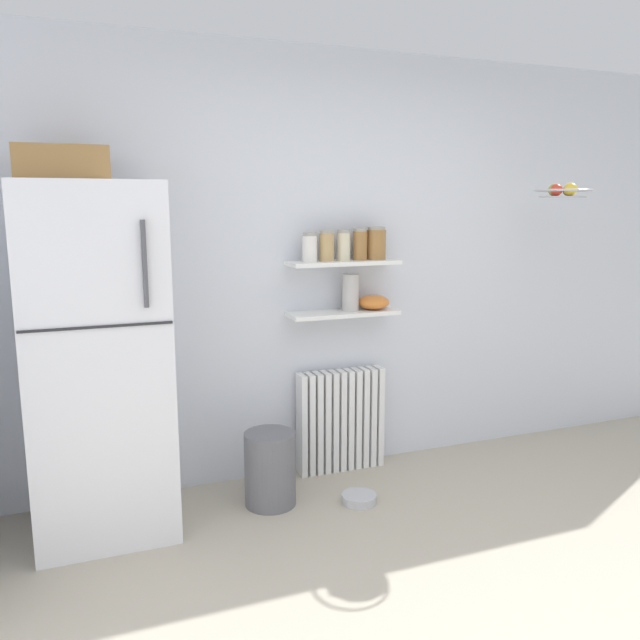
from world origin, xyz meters
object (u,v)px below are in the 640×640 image
(storage_jar_0, at_px, (310,247))
(storage_jar_1, at_px, (327,246))
(refrigerator, at_px, (97,355))
(pet_food_bowl, at_px, (359,498))
(radiator, at_px, (341,420))
(vase, at_px, (350,292))
(shelf_bowl, at_px, (373,302))
(storage_jar_4, at_px, (376,243))
(storage_jar_3, at_px, (360,244))
(storage_jar_2, at_px, (344,245))
(hanging_fruit_basket, at_px, (563,191))
(trash_bin, at_px, (270,469))

(storage_jar_0, bearing_deg, storage_jar_1, -0.00)
(refrigerator, xyz_separation_m, pet_food_bowl, (1.36, -0.24, -0.91))
(radiator, relative_size, storage_jar_0, 3.77)
(vase, xyz_separation_m, shelf_bowl, (0.16, 0.00, -0.07))
(storage_jar_4, bearing_deg, storage_jar_3, 180.00)
(storage_jar_4, bearing_deg, storage_jar_1, 180.00)
(pet_food_bowl, bearing_deg, vase, 73.40)
(pet_food_bowl, bearing_deg, storage_jar_2, 79.10)
(hanging_fruit_basket, bearing_deg, storage_jar_2, 166.53)
(radiator, xyz_separation_m, storage_jar_3, (0.11, -0.03, 1.12))
(vase, bearing_deg, storage_jar_4, 0.00)
(vase, bearing_deg, radiator, 147.86)
(radiator, bearing_deg, vase, -32.14)
(storage_jar_2, distance_m, storage_jar_4, 0.22)
(refrigerator, relative_size, storage_jar_1, 10.58)
(storage_jar_1, height_order, hanging_fruit_basket, hanging_fruit_basket)
(storage_jar_3, distance_m, storage_jar_4, 0.11)
(radiator, bearing_deg, hanging_fruit_basket, -14.67)
(storage_jar_0, height_order, vase, storage_jar_0)
(radiator, xyz_separation_m, vase, (0.05, -0.03, 0.83))
(storage_jar_2, bearing_deg, storage_jar_0, 180.00)
(storage_jar_0, height_order, storage_jar_2, storage_jar_2)
(storage_jar_3, relative_size, trash_bin, 0.45)
(refrigerator, bearing_deg, trash_bin, -4.39)
(refrigerator, distance_m, radiator, 1.59)
(storage_jar_0, xyz_separation_m, storage_jar_3, (0.33, -0.00, 0.01))
(shelf_bowl, bearing_deg, storage_jar_1, 180.00)
(storage_jar_0, relative_size, storage_jar_2, 0.93)
(storage_jar_1, distance_m, hanging_fruit_basket, 1.52)
(storage_jar_3, relative_size, pet_food_bowl, 0.97)
(shelf_bowl, xyz_separation_m, hanging_fruit_basket, (1.14, -0.32, 0.68))
(vase, height_order, hanging_fruit_basket, hanging_fruit_basket)
(storage_jar_0, bearing_deg, storage_jar_2, -0.00)
(vase, relative_size, hanging_fruit_basket, 0.65)
(refrigerator, bearing_deg, storage_jar_2, 8.44)
(storage_jar_1, relative_size, pet_food_bowl, 0.92)
(storage_jar_3, bearing_deg, refrigerator, -172.15)
(refrigerator, distance_m, storage_jar_3, 1.65)
(shelf_bowl, relative_size, trash_bin, 0.47)
(radiator, height_order, storage_jar_2, storage_jar_2)
(trash_bin, bearing_deg, storage_jar_0, 39.21)
(storage_jar_1, xyz_separation_m, trash_bin, (-0.46, -0.28, -1.23))
(shelf_bowl, bearing_deg, storage_jar_4, 0.00)
(storage_jar_2, bearing_deg, storage_jar_3, 0.00)
(radiator, xyz_separation_m, storage_jar_4, (0.22, -0.03, 1.12))
(storage_jar_1, xyz_separation_m, shelf_bowl, (0.31, 0.00, -0.36))
(vase, xyz_separation_m, hanging_fruit_basket, (1.30, -0.32, 0.61))
(shelf_bowl, height_order, trash_bin, shelf_bowl)
(vase, distance_m, shelf_bowl, 0.17)
(refrigerator, height_order, storage_jar_3, refrigerator)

